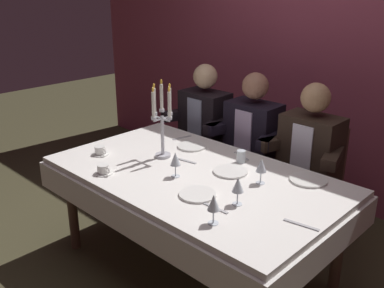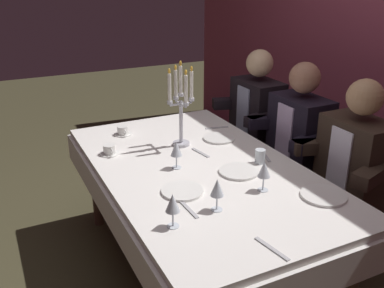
% 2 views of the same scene
% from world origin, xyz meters
% --- Properties ---
extents(ground_plane, '(12.00, 12.00, 0.00)m').
position_xyz_m(ground_plane, '(0.00, 0.00, 0.00)').
color(ground_plane, '#3E3A25').
extents(back_wall, '(6.00, 0.12, 2.70)m').
position_xyz_m(back_wall, '(0.00, 1.66, 1.35)').
color(back_wall, '#8C394F').
rests_on(back_wall, ground_plane).
extents(dining_table, '(1.94, 1.14, 0.74)m').
position_xyz_m(dining_table, '(0.00, 0.00, 0.62)').
color(dining_table, white).
rests_on(dining_table, ground_plane).
extents(candelabra, '(0.19, 0.19, 0.55)m').
position_xyz_m(candelabra, '(-0.35, 0.05, 1.00)').
color(candelabra, silver).
rests_on(candelabra, dining_table).
extents(dinner_plate_0, '(0.22, 0.22, 0.01)m').
position_xyz_m(dinner_plate_0, '(0.24, -0.22, 0.75)').
color(dinner_plate_0, white).
rests_on(dinner_plate_0, dining_table).
extents(dinner_plate_1, '(0.23, 0.23, 0.01)m').
position_xyz_m(dinner_plate_1, '(0.60, 0.40, 0.75)').
color(dinner_plate_1, white).
rests_on(dinner_plate_1, dining_table).
extents(dinner_plate_2, '(0.21, 0.21, 0.01)m').
position_xyz_m(dinner_plate_2, '(-0.33, 0.32, 0.75)').
color(dinner_plate_2, white).
rests_on(dinner_plate_2, dining_table).
extents(dinner_plate_3, '(0.23, 0.23, 0.01)m').
position_xyz_m(dinner_plate_3, '(0.17, 0.17, 0.75)').
color(dinner_plate_3, white).
rests_on(dinner_plate_3, dining_table).
extents(wine_glass_0, '(0.07, 0.07, 0.16)m').
position_xyz_m(wine_glass_0, '(0.47, -0.15, 0.86)').
color(wine_glass_0, silver).
rests_on(wine_glass_0, dining_table).
extents(wine_glass_1, '(0.07, 0.07, 0.16)m').
position_xyz_m(wine_glass_1, '(0.51, -0.39, 0.86)').
color(wine_glass_1, silver).
rests_on(wine_glass_1, dining_table).
extents(wine_glass_2, '(0.07, 0.07, 0.16)m').
position_xyz_m(wine_glass_2, '(-0.04, -0.12, 0.85)').
color(wine_glass_2, silver).
rests_on(wine_glass_2, dining_table).
extents(wine_glass_3, '(0.07, 0.07, 0.16)m').
position_xyz_m(wine_glass_3, '(0.40, 0.17, 0.86)').
color(wine_glass_3, silver).
rests_on(wine_glass_3, dining_table).
extents(water_tumbler_0, '(0.06, 0.06, 0.08)m').
position_xyz_m(water_tumbler_0, '(0.11, 0.35, 0.78)').
color(water_tumbler_0, silver).
rests_on(water_tumbler_0, dining_table).
extents(coffee_cup_0, '(0.13, 0.12, 0.06)m').
position_xyz_m(coffee_cup_0, '(-0.70, -0.24, 0.77)').
color(coffee_cup_0, white).
rests_on(coffee_cup_0, dining_table).
extents(coffee_cup_1, '(0.13, 0.12, 0.06)m').
position_xyz_m(coffee_cup_1, '(-0.41, -0.42, 0.77)').
color(coffee_cup_1, white).
rests_on(coffee_cup_1, dining_table).
extents(knife_0, '(0.19, 0.05, 0.01)m').
position_xyz_m(knife_0, '(0.84, -0.09, 0.74)').
color(knife_0, '#B7B7BC').
rests_on(knife_0, dining_table).
extents(fork_1, '(0.05, 0.17, 0.01)m').
position_xyz_m(fork_1, '(-0.52, 0.41, 0.74)').
color(fork_1, '#B7B7BC').
rests_on(fork_1, dining_table).
extents(knife_2, '(0.19, 0.02, 0.01)m').
position_xyz_m(knife_2, '(0.40, -0.26, 0.74)').
color(knife_2, '#B7B7BC').
rests_on(knife_2, dining_table).
extents(fork_3, '(0.17, 0.07, 0.01)m').
position_xyz_m(fork_3, '(0.05, 0.43, 0.74)').
color(fork_3, '#B7B7BC').
rests_on(fork_3, dining_table).
extents(fork_4, '(0.17, 0.04, 0.01)m').
position_xyz_m(fork_4, '(-0.17, 0.10, 0.74)').
color(fork_4, '#B7B7BC').
rests_on(fork_4, dining_table).
extents(seated_diner_0, '(0.63, 0.48, 1.24)m').
position_xyz_m(seated_diner_0, '(-0.71, 0.89, 0.74)').
color(seated_diner_0, brown).
rests_on(seated_diner_0, ground_plane).
extents(seated_diner_1, '(0.63, 0.48, 1.24)m').
position_xyz_m(seated_diner_1, '(-0.18, 0.89, 0.74)').
color(seated_diner_1, brown).
rests_on(seated_diner_1, ground_plane).
extents(seated_diner_2, '(0.63, 0.48, 1.24)m').
position_xyz_m(seated_diner_2, '(0.34, 0.89, 0.74)').
color(seated_diner_2, brown).
rests_on(seated_diner_2, ground_plane).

